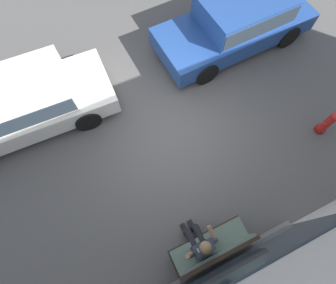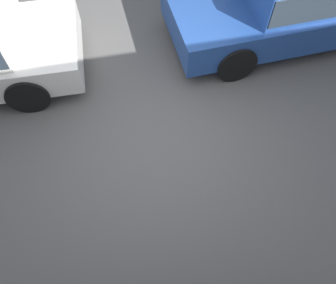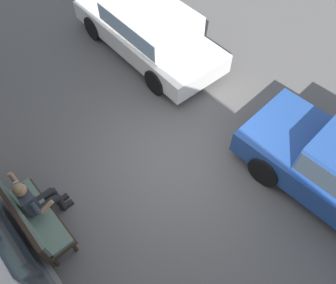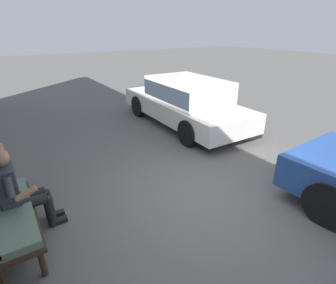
% 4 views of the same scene
% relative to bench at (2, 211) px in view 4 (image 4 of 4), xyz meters
% --- Properties ---
extents(ground_plane, '(60.00, 60.00, 0.00)m').
position_rel_bench_xyz_m(ground_plane, '(-0.49, -2.90, -0.56)').
color(ground_plane, '#565451').
extents(bench, '(1.64, 0.55, 0.99)m').
position_rel_bench_xyz_m(bench, '(0.00, 0.00, 0.00)').
color(bench, '#332319').
rests_on(bench, ground_plane).
extents(person_on_phone, '(0.73, 0.74, 1.32)m').
position_rel_bench_xyz_m(person_on_phone, '(0.19, -0.22, 0.13)').
color(person_on_phone, black).
rests_on(person_on_phone, ground_plane).
extents(parked_car_mid, '(4.55, 1.94, 1.37)m').
position_rel_bench_xyz_m(parked_car_mid, '(2.60, -4.79, 0.20)').
color(parked_car_mid, white).
rests_on(parked_car_mid, ground_plane).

